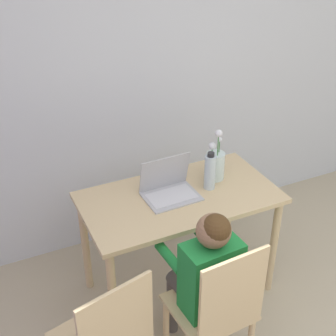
{
  "coord_description": "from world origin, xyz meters",
  "views": [
    {
      "loc": [
        -1.28,
        -0.65,
        2.35
      ],
      "look_at": [
        -0.26,
        1.52,
        0.94
      ],
      "focal_mm": 50.0,
      "sensor_mm": 36.0,
      "label": 1
    }
  ],
  "objects": [
    {
      "name": "wall_back",
      "position": [
        0.0,
        2.23,
        1.25
      ],
      "size": [
        6.4,
        0.05,
        2.5
      ],
      "color": "silver",
      "rests_on": "ground_plane"
    },
    {
      "name": "dining_table",
      "position": [
        -0.21,
        1.46,
        0.65
      ],
      "size": [
        1.2,
        0.64,
        0.76
      ],
      "color": "#D6B784",
      "rests_on": "ground_plane"
    },
    {
      "name": "chair_occupied",
      "position": [
        -0.31,
        0.81,
        0.46
      ],
      "size": [
        0.42,
        0.42,
        0.92
      ],
      "rotation": [
        0.0,
        0.0,
        3.2
      ],
      "color": "#D6B784",
      "rests_on": "ground_plane"
    },
    {
      "name": "person_seated",
      "position": [
        -0.32,
        0.93,
        0.64
      ],
      "size": [
        0.33,
        0.44,
        1.04
      ],
      "rotation": [
        0.0,
        0.0,
        3.2
      ],
      "color": "#1E8438",
      "rests_on": "ground_plane"
    },
    {
      "name": "laptop",
      "position": [
        -0.26,
        1.51,
        0.81
      ],
      "size": [
        0.33,
        0.25,
        0.24
      ],
      "rotation": [
        0.0,
        0.0,
        0.03
      ],
      "color": "#B2B2B7",
      "rests_on": "dining_table"
    },
    {
      "name": "flower_vase",
      "position": [
        0.09,
        1.55,
        0.86
      ],
      "size": [
        0.12,
        0.12,
        0.36
      ],
      "color": "silver",
      "rests_on": "dining_table"
    },
    {
      "name": "water_bottle",
      "position": [
        -0.0,
        1.47,
        0.87
      ],
      "size": [
        0.07,
        0.07,
        0.25
      ],
      "color": "silver",
      "rests_on": "dining_table"
    }
  ]
}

